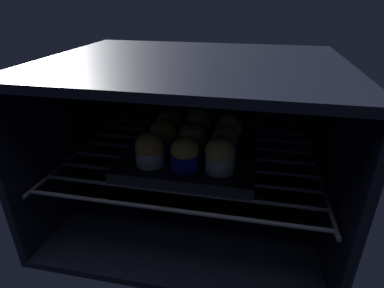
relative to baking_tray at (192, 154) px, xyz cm
name	(u,v)px	position (x,y,z in cm)	size (l,w,h in cm)	color
oven_cavity	(196,137)	(0.00, 4.24, 2.30)	(59.00, 47.00, 37.00)	black
oven_rack	(192,158)	(0.00, -0.01, -1.10)	(54.80, 42.00, 0.80)	#444756
baking_tray	(192,154)	(0.00, 0.00, 0.00)	(28.09, 28.09, 2.20)	black
muffin_row0_col0	(150,150)	(-7.34, -7.07, 3.80)	(5.83, 5.83, 7.04)	silver
muffin_row0_col1	(185,154)	(0.05, -7.09, 3.68)	(5.83, 5.83, 6.97)	#1928B7
muffin_row0_col2	(220,155)	(7.02, -6.74, 4.00)	(6.00, 6.00, 7.42)	silver
muffin_row1_col0	(163,135)	(-6.65, 0.14, 3.93)	(6.14, 6.14, 7.25)	#7A238C
muffin_row1_col1	(193,139)	(0.15, -0.05, 3.77)	(6.16, 6.16, 7.14)	red
muffin_row1_col2	(225,141)	(7.12, 0.29, 3.71)	(5.83, 5.83, 6.87)	#1928B7
muffin_row2_col0	(168,124)	(-7.41, 7.21, 3.74)	(5.83, 5.83, 7.21)	red
muffin_row2_col1	(198,125)	(-0.07, 7.33, 4.14)	(6.06, 6.06, 7.98)	#1928B7
muffin_row2_col2	(229,130)	(7.36, 6.77, 3.63)	(6.09, 6.09, 6.91)	#1928B7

